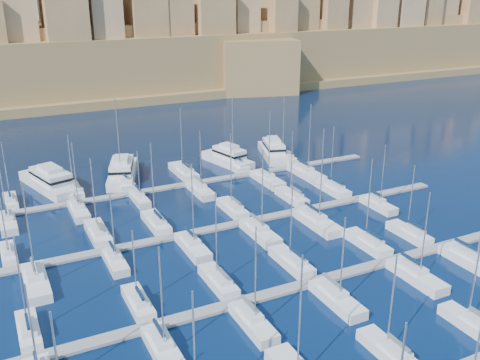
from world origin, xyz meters
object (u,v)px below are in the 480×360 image
motor_yacht_b (122,171)px  motor_yacht_d (273,150)px  motor_yacht_c (228,157)px  sailboat_4 (471,323)px  motor_yacht_a (50,181)px

motor_yacht_b → motor_yacht_d: bearing=-1.7°
motor_yacht_c → sailboat_4: bearing=-90.4°
sailboat_4 → motor_yacht_b: sailboat_4 is taller
motor_yacht_b → motor_yacht_d: 36.22m
motor_yacht_a → motor_yacht_b: same height
sailboat_4 → motor_yacht_c: size_ratio=0.87×
motor_yacht_a → motor_yacht_d: size_ratio=1.22×
motor_yacht_b → motor_yacht_c: (24.22, -1.35, -0.00)m
motor_yacht_a → motor_yacht_d: 50.82m
sailboat_4 → motor_yacht_a: (-38.38, 71.37, 1.00)m
sailboat_4 → motor_yacht_c: (0.44, 69.50, 1.00)m
motor_yacht_d → motor_yacht_c: bearing=-178.6°
motor_yacht_b → motor_yacht_d: same height
motor_yacht_a → motor_yacht_d: (50.79, -1.58, 0.00)m
sailboat_4 → motor_yacht_d: bearing=79.9°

